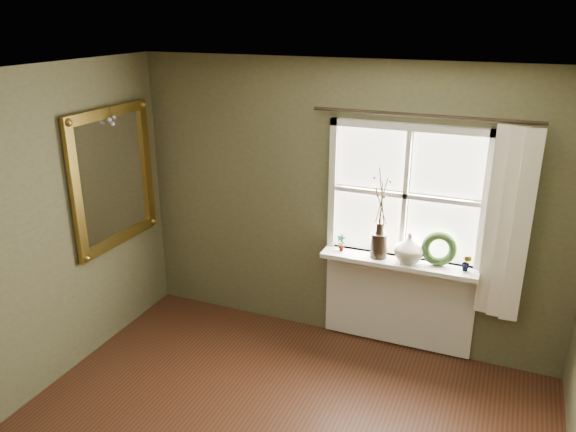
% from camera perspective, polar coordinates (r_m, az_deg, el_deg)
% --- Properties ---
extents(ceiling, '(4.50, 4.50, 0.00)m').
position_cam_1_polar(ceiling, '(2.76, -7.58, 12.37)').
color(ceiling, silver).
rests_on(ceiling, ground).
extents(wall_back, '(4.00, 0.10, 2.60)m').
position_cam_1_polar(wall_back, '(5.14, 5.85, 1.14)').
color(wall_back, brown).
rests_on(wall_back, ground).
extents(window_frame, '(1.36, 0.06, 1.24)m').
position_cam_1_polar(window_frame, '(4.90, 11.84, 2.06)').
color(window_frame, silver).
rests_on(window_frame, wall_back).
extents(window_sill, '(1.36, 0.26, 0.04)m').
position_cam_1_polar(window_sill, '(5.01, 11.13, -4.61)').
color(window_sill, silver).
rests_on(window_sill, wall_back).
extents(window_apron, '(1.36, 0.04, 0.88)m').
position_cam_1_polar(window_apron, '(5.30, 11.06, -8.47)').
color(window_apron, silver).
rests_on(window_apron, ground).
extents(dark_jug, '(0.19, 0.19, 0.22)m').
position_cam_1_polar(dark_jug, '(4.99, 9.21, -2.95)').
color(dark_jug, black).
rests_on(dark_jug, window_sill).
extents(cream_vase, '(0.27, 0.27, 0.26)m').
position_cam_1_polar(cream_vase, '(4.93, 12.21, -3.15)').
color(cream_vase, beige).
rests_on(cream_vase, window_sill).
extents(wreath, '(0.32, 0.19, 0.31)m').
position_cam_1_polar(wreath, '(4.95, 15.06, -3.57)').
color(wreath, '#2A461F').
rests_on(wreath, window_sill).
extents(potted_plant_left, '(0.09, 0.07, 0.16)m').
position_cam_1_polar(potted_plant_left, '(5.08, 5.42, -2.73)').
color(potted_plant_left, '#2A461F').
rests_on(potted_plant_left, window_sill).
extents(potted_plant_right, '(0.10, 0.09, 0.15)m').
position_cam_1_polar(potted_plant_right, '(4.91, 17.69, -4.55)').
color(potted_plant_right, '#2A461F').
rests_on(potted_plant_right, window_sill).
extents(curtain, '(0.36, 0.12, 1.59)m').
position_cam_1_polar(curtain, '(4.78, 21.41, -0.89)').
color(curtain, silver).
rests_on(curtain, wall_back).
extents(curtain_rod, '(1.84, 0.03, 0.03)m').
position_cam_1_polar(curtain_rod, '(4.66, 13.53, 9.90)').
color(curtain_rod, black).
rests_on(curtain_rod, wall_back).
extents(gilt_mirror, '(0.10, 1.07, 1.27)m').
position_cam_1_polar(gilt_mirror, '(5.32, -17.32, 3.77)').
color(gilt_mirror, white).
rests_on(gilt_mirror, wall_left).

